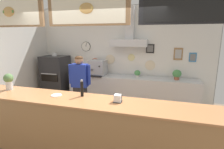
{
  "coord_description": "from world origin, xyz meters",
  "views": [
    {
      "loc": [
        1.25,
        -2.84,
        2.09
      ],
      "look_at": [
        0.2,
        0.75,
        1.27
      ],
      "focal_mm": 28.75,
      "sensor_mm": 36.0,
      "label": 1
    }
  ],
  "objects_px": {
    "espresso_machine": "(98,68)",
    "napkin_holder": "(118,99)",
    "pepper_grinder": "(82,88)",
    "pizza_oven": "(56,79)",
    "basil_vase": "(9,81)",
    "potted_rosemary": "(137,73)",
    "potted_thyme": "(177,74)",
    "condiment_plate": "(56,95)",
    "shop_worker": "(80,87)"
  },
  "relations": [
    {
      "from": "espresso_machine",
      "to": "napkin_holder",
      "type": "xyz_separation_m",
      "value": [
        1.22,
        -2.35,
        -0.02
      ]
    },
    {
      "from": "espresso_machine",
      "to": "pepper_grinder",
      "type": "distance_m",
      "value": 2.33
    },
    {
      "from": "espresso_machine",
      "to": "napkin_holder",
      "type": "height_order",
      "value": "espresso_machine"
    },
    {
      "from": "pepper_grinder",
      "to": "pizza_oven",
      "type": "bearing_deg",
      "value": 132.23
    },
    {
      "from": "basil_vase",
      "to": "pizza_oven",
      "type": "bearing_deg",
      "value": 101.43
    },
    {
      "from": "potted_rosemary",
      "to": "potted_thyme",
      "type": "relative_size",
      "value": 0.75
    },
    {
      "from": "espresso_machine",
      "to": "potted_rosemary",
      "type": "bearing_deg",
      "value": 2.53
    },
    {
      "from": "condiment_plate",
      "to": "basil_vase",
      "type": "bearing_deg",
      "value": 177.35
    },
    {
      "from": "espresso_machine",
      "to": "condiment_plate",
      "type": "height_order",
      "value": "espresso_machine"
    },
    {
      "from": "napkin_holder",
      "to": "pepper_grinder",
      "type": "xyz_separation_m",
      "value": [
        -0.65,
        0.09,
        0.09
      ]
    },
    {
      "from": "napkin_holder",
      "to": "basil_vase",
      "type": "bearing_deg",
      "value": 178.73
    },
    {
      "from": "napkin_holder",
      "to": "espresso_machine",
      "type": "bearing_deg",
      "value": 117.41
    },
    {
      "from": "pizza_oven",
      "to": "basil_vase",
      "type": "distance_m",
      "value": 2.27
    },
    {
      "from": "pizza_oven",
      "to": "potted_thyme",
      "type": "bearing_deg",
      "value": 2.88
    },
    {
      "from": "shop_worker",
      "to": "potted_thyme",
      "type": "relative_size",
      "value": 6.06
    },
    {
      "from": "basil_vase",
      "to": "potted_thyme",
      "type": "bearing_deg",
      "value": 36.77
    },
    {
      "from": "potted_thyme",
      "to": "napkin_holder",
      "type": "bearing_deg",
      "value": -112.74
    },
    {
      "from": "potted_thyme",
      "to": "basil_vase",
      "type": "relative_size",
      "value": 0.86
    },
    {
      "from": "condiment_plate",
      "to": "pepper_grinder",
      "type": "height_order",
      "value": "pepper_grinder"
    },
    {
      "from": "basil_vase",
      "to": "condiment_plate",
      "type": "xyz_separation_m",
      "value": [
        1.05,
        -0.05,
        -0.16
      ]
    },
    {
      "from": "basil_vase",
      "to": "condiment_plate",
      "type": "height_order",
      "value": "basil_vase"
    },
    {
      "from": "pizza_oven",
      "to": "basil_vase",
      "type": "bearing_deg",
      "value": -78.57
    },
    {
      "from": "shop_worker",
      "to": "napkin_holder",
      "type": "xyz_separation_m",
      "value": [
        1.23,
        -1.18,
        0.24
      ]
    },
    {
      "from": "shop_worker",
      "to": "condiment_plate",
      "type": "distance_m",
      "value": 1.2
    },
    {
      "from": "shop_worker",
      "to": "espresso_machine",
      "type": "height_order",
      "value": "shop_worker"
    },
    {
      "from": "potted_rosemary",
      "to": "pepper_grinder",
      "type": "xyz_separation_m",
      "value": [
        -0.6,
        -2.31,
        0.18
      ]
    },
    {
      "from": "condiment_plate",
      "to": "napkin_holder",
      "type": "height_order",
      "value": "napkin_holder"
    },
    {
      "from": "basil_vase",
      "to": "condiment_plate",
      "type": "relative_size",
      "value": 1.68
    },
    {
      "from": "potted_thyme",
      "to": "pepper_grinder",
      "type": "bearing_deg",
      "value": -125.6
    },
    {
      "from": "espresso_machine",
      "to": "potted_thyme",
      "type": "height_order",
      "value": "espresso_machine"
    },
    {
      "from": "pizza_oven",
      "to": "condiment_plate",
      "type": "relative_size",
      "value": 8.46
    },
    {
      "from": "napkin_holder",
      "to": "potted_rosemary",
      "type": "bearing_deg",
      "value": 91.11
    },
    {
      "from": "pizza_oven",
      "to": "potted_thyme",
      "type": "relative_size",
      "value": 5.84
    },
    {
      "from": "condiment_plate",
      "to": "napkin_holder",
      "type": "distance_m",
      "value": 1.09
    },
    {
      "from": "pizza_oven",
      "to": "pepper_grinder",
      "type": "xyz_separation_m",
      "value": [
        1.93,
        -2.13,
        0.48
      ]
    },
    {
      "from": "pizza_oven",
      "to": "espresso_machine",
      "type": "height_order",
      "value": "pizza_oven"
    },
    {
      "from": "pizza_oven",
      "to": "espresso_machine",
      "type": "bearing_deg",
      "value": 5.46
    },
    {
      "from": "napkin_holder",
      "to": "pepper_grinder",
      "type": "bearing_deg",
      "value": 172.11
    },
    {
      "from": "espresso_machine",
      "to": "napkin_holder",
      "type": "relative_size",
      "value": 4.01
    },
    {
      "from": "potted_thyme",
      "to": "pepper_grinder",
      "type": "relative_size",
      "value": 0.91
    },
    {
      "from": "potted_thyme",
      "to": "basil_vase",
      "type": "bearing_deg",
      "value": -143.23
    },
    {
      "from": "shop_worker",
      "to": "potted_thyme",
      "type": "xyz_separation_m",
      "value": [
        2.24,
        1.22,
        0.19
      ]
    },
    {
      "from": "shop_worker",
      "to": "condiment_plate",
      "type": "height_order",
      "value": "shop_worker"
    },
    {
      "from": "shop_worker",
      "to": "napkin_holder",
      "type": "bearing_deg",
      "value": 131.38
    },
    {
      "from": "potted_thyme",
      "to": "basil_vase",
      "type": "height_order",
      "value": "basil_vase"
    },
    {
      "from": "shop_worker",
      "to": "espresso_machine",
      "type": "xyz_separation_m",
      "value": [
        0.01,
        1.17,
        0.26
      ]
    },
    {
      "from": "potted_rosemary",
      "to": "espresso_machine",
      "type": "bearing_deg",
      "value": -177.47
    },
    {
      "from": "potted_rosemary",
      "to": "pepper_grinder",
      "type": "distance_m",
      "value": 2.39
    },
    {
      "from": "condiment_plate",
      "to": "shop_worker",
      "type": "bearing_deg",
      "value": 96.92
    },
    {
      "from": "potted_thyme",
      "to": "condiment_plate",
      "type": "relative_size",
      "value": 1.45
    }
  ]
}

